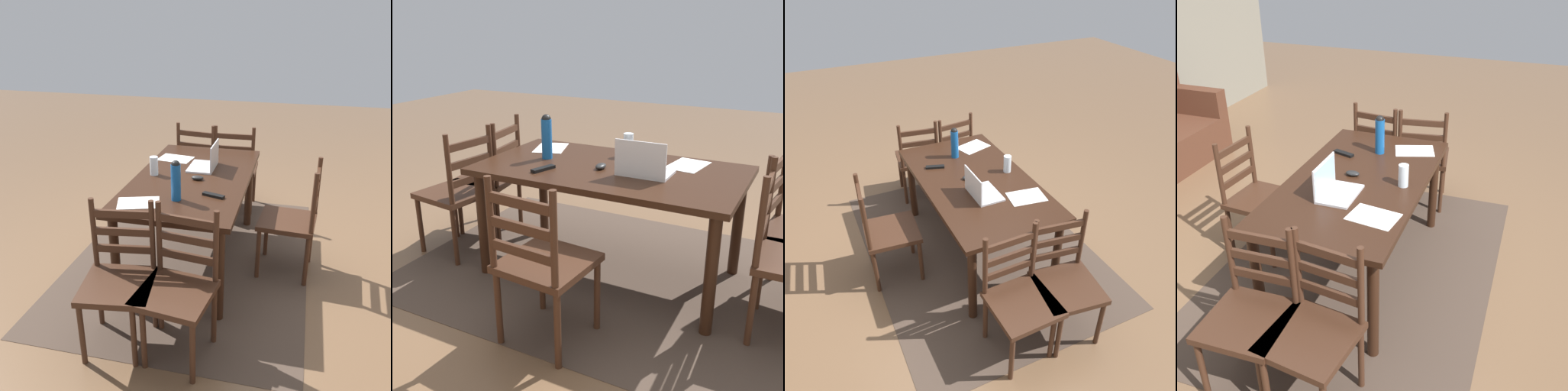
# 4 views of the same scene
# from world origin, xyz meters

# --- Properties ---
(ground_plane) EXTENTS (14.00, 14.00, 0.00)m
(ground_plane) POSITION_xyz_m (0.00, 0.00, 0.00)
(ground_plane) COLOR brown
(area_rug) EXTENTS (2.67, 1.97, 0.01)m
(area_rug) POSITION_xyz_m (0.00, 0.00, 0.00)
(area_rug) COLOR #47382D
(area_rug) RESTS_ON ground
(dining_table) EXTENTS (1.68, 0.92, 0.76)m
(dining_table) POSITION_xyz_m (0.00, 0.00, 0.67)
(dining_table) COLOR black
(dining_table) RESTS_ON ground
(chair_right_near) EXTENTS (0.50, 0.50, 0.95)m
(chair_right_near) POSITION_xyz_m (1.13, -0.19, 0.46)
(chair_right_near) COLOR #3D2316
(chair_right_near) RESTS_ON ground
(chair_right_far) EXTENTS (0.49, 0.49, 0.95)m
(chair_right_far) POSITION_xyz_m (1.13, 0.19, 0.46)
(chair_right_far) COLOR #3D2316
(chair_right_far) RESTS_ON ground
(chair_left_far) EXTENTS (0.45, 0.45, 0.95)m
(chair_left_far) POSITION_xyz_m (-1.13, 0.19, 0.46)
(chair_left_far) COLOR #3D2316
(chair_left_far) RESTS_ON ground
(chair_far_head) EXTENTS (0.47, 0.47, 0.95)m
(chair_far_head) POSITION_xyz_m (0.00, 0.83, 0.46)
(chair_far_head) COLOR #3D2316
(chair_far_head) RESTS_ON ground
(chair_left_near) EXTENTS (0.49, 0.49, 0.95)m
(chair_left_near) POSITION_xyz_m (-1.13, -0.19, 0.46)
(chair_left_near) COLOR #3D2316
(chair_left_near) RESTS_ON ground
(laptop) EXTENTS (0.32, 0.22, 0.23)m
(laptop) POSITION_xyz_m (-0.24, 0.07, 0.82)
(laptop) COLOR silver
(laptop) RESTS_ON dining_table
(water_bottle) EXTENTS (0.07, 0.07, 0.30)m
(water_bottle) POSITION_xyz_m (0.48, 0.00, 0.91)
(water_bottle) COLOR #145199
(water_bottle) RESTS_ON dining_table
(drinking_glass) EXTENTS (0.07, 0.07, 0.15)m
(drinking_glass) POSITION_xyz_m (0.02, -0.32, 0.84)
(drinking_glass) COLOR silver
(drinking_glass) RESTS_ON dining_table
(computer_mouse) EXTENTS (0.06, 0.10, 0.03)m
(computer_mouse) POSITION_xyz_m (0.05, 0.06, 0.78)
(computer_mouse) COLOR black
(computer_mouse) RESTS_ON dining_table
(tv_remote) EXTENTS (0.09, 0.18, 0.02)m
(tv_remote) POSITION_xyz_m (0.35, 0.25, 0.77)
(tv_remote) COLOR black
(tv_remote) RESTS_ON dining_table
(paper_stack_left) EXTENTS (0.25, 0.32, 0.00)m
(paper_stack_left) POSITION_xyz_m (-0.43, -0.26, 0.76)
(paper_stack_left) COLOR white
(paper_stack_left) RESTS_ON dining_table
(paper_stack_right) EXTENTS (0.29, 0.35, 0.00)m
(paper_stack_right) POSITION_xyz_m (0.60, -0.25, 0.76)
(paper_stack_right) COLOR white
(paper_stack_right) RESTS_ON dining_table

